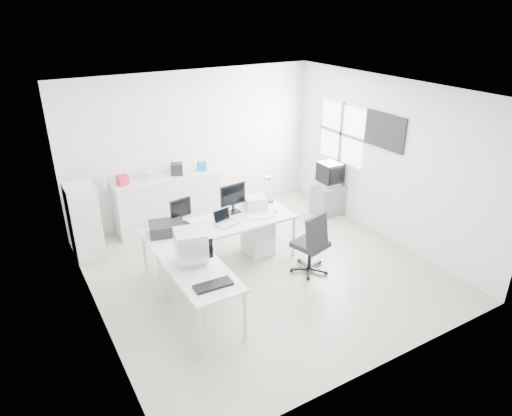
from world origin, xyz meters
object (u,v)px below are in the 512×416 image
lcd_monitor_small (181,212)px  crt_tv (330,174)px  sideboard (169,201)px  side_desk (201,295)px  lcd_monitor_large (233,199)px  crt_monitor (191,246)px  main_desk (222,244)px  laser_printer (255,202)px  inkjet_printer (166,228)px  laptop (227,219)px  office_chair (310,241)px  tv_cabinet (328,199)px  drawer_pedestal (258,236)px  filing_cabinet (84,222)px

lcd_monitor_small → crt_tv: size_ratio=0.87×
sideboard → side_desk: bearing=-102.5°
lcd_monitor_large → crt_monitor: bearing=-144.0°
crt_monitor → main_desk: bearing=58.0°
side_desk → laser_printer: size_ratio=3.94×
inkjet_printer → lcd_monitor_small: size_ratio=1.12×
lcd_monitor_small → laptop: 0.70m
office_chair → laptop: bearing=128.6°
lcd_monitor_small → sideboard: 1.64m
crt_tv → lcd_monitor_small: bearing=-172.5°
laptop → tv_cabinet: size_ratio=0.50×
drawer_pedestal → laptop: laptop is taller
crt_monitor → office_chair: bearing=12.6°
lcd_monitor_large → laser_printer: lcd_monitor_large is taller
laptop → office_chair: 1.34m
side_desk → filing_cabinet: size_ratio=1.09×
drawer_pedestal → lcd_monitor_small: (-1.25, 0.20, 0.67)m
inkjet_printer → laptop: laptop is taller
main_desk → office_chair: size_ratio=2.27×
inkjet_printer → tv_cabinet: bearing=23.6°
crt_tv → sideboard: crt_tv is taller
main_desk → laptop: bearing=-63.4°
tv_cabinet → crt_tv: size_ratio=1.22×
drawer_pedestal → lcd_monitor_small: lcd_monitor_small is taller
main_desk → laser_printer: 0.92m
laser_printer → tv_cabinet: (1.95, 0.46, -0.55)m
main_desk → laser_printer: (0.75, 0.22, 0.48)m
drawer_pedestal → crt_monitor: (-1.55, -0.90, 0.70)m
inkjet_printer → laser_printer: (1.60, 0.12, 0.01)m
crt_monitor → lcd_monitor_small: bearing=87.8°
lcd_monitor_large → office_chair: 1.42m
side_desk → lcd_monitor_small: bearing=77.5°
main_desk → lcd_monitor_small: (-0.55, 0.25, 0.59)m
crt_tv → inkjet_printer: bearing=-170.7°
drawer_pedestal → tv_cabinet: bearing=17.5°
lcd_monitor_large → laptop: bearing=-137.1°
crt_tv → filing_cabinet: filing_cabinet is taller
lcd_monitor_small → laser_printer: size_ratio=1.22×
crt_monitor → crt_tv: crt_monitor is taller
drawer_pedestal → tv_cabinet: 2.10m
sideboard → filing_cabinet: filing_cabinet is taller
lcd_monitor_small → laptop: bearing=-39.7°
lcd_monitor_small → crt_monitor: (-0.30, -1.10, 0.03)m
main_desk → crt_monitor: size_ratio=4.88×
crt_monitor → tv_cabinet: crt_monitor is taller
crt_tv → laser_printer: bearing=-166.7°
filing_cabinet → office_chair: bearing=-37.4°
inkjet_printer → lcd_monitor_small: 0.36m
crt_monitor → tv_cabinet: size_ratio=0.80×
lcd_monitor_large → office_chair: bearing=-62.4°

